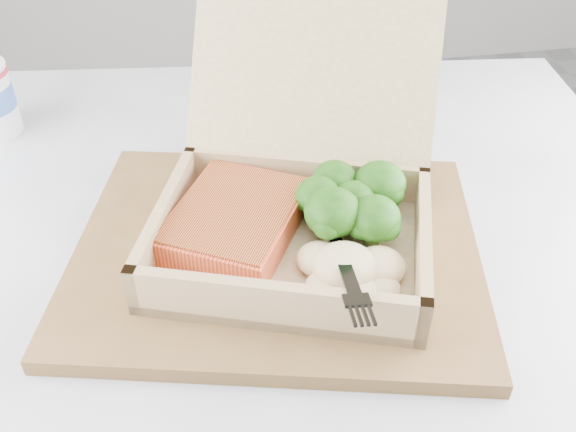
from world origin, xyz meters
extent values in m
cube|color=silver|center=(-0.37, 0.09, 0.73)|extent=(0.95, 0.95, 0.03)
cube|color=brown|center=(-0.34, 0.11, 0.76)|extent=(0.42, 0.37, 0.02)
cube|color=tan|center=(-0.33, 0.09, 0.77)|extent=(0.28, 0.25, 0.01)
cube|color=#9A7C54|center=(-0.44, 0.13, 0.79)|extent=(0.07, 0.17, 0.05)
cube|color=#9A7C54|center=(-0.23, 0.06, 0.79)|extent=(0.07, 0.17, 0.05)
cube|color=#9A7C54|center=(-0.36, 0.01, 0.79)|extent=(0.22, 0.09, 0.05)
cube|color=#9A7C54|center=(-0.30, 0.17, 0.79)|extent=(0.22, 0.09, 0.05)
cube|color=tan|center=(-0.29, 0.23, 0.88)|extent=(0.26, 0.18, 0.15)
cube|color=#FF5B31|center=(-0.38, 0.12, 0.79)|extent=(0.15, 0.17, 0.03)
ellipsoid|color=beige|center=(-0.30, 0.04, 0.79)|extent=(0.09, 0.08, 0.03)
cube|color=black|center=(-0.30, 0.09, 0.80)|extent=(0.02, 0.10, 0.03)
cube|color=black|center=(-0.30, 0.01, 0.80)|extent=(0.02, 0.04, 0.01)
cube|color=white|center=(-0.33, 0.32, 0.75)|extent=(0.13, 0.14, 0.00)
camera|label=1|loc=(-0.41, -0.32, 1.15)|focal=40.00mm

